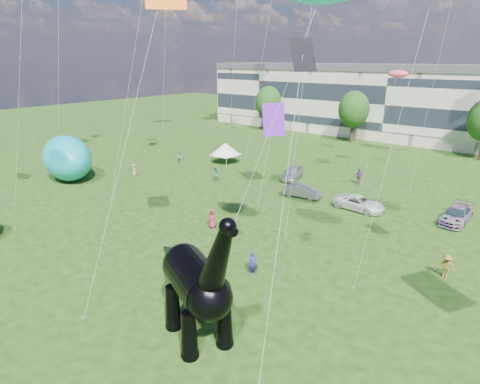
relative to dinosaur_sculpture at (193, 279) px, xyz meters
The scene contains 12 objects.
ground 4.95m from the dinosaur_sculpture, behind, with size 220.00×220.00×0.00m, color #16330C.
terrace_row 63.62m from the dinosaur_sculpture, 100.62° to the left, with size 78.00×11.00×12.00m, color beige.
tree_far_left 63.29m from the dinosaur_sculpture, 122.24° to the left, with size 5.20×5.20×9.44m.
tree_mid_left 55.81m from the dinosaur_sculpture, 106.38° to the left, with size 5.20×5.20×9.44m.
dinosaur_sculpture is the anchor object (origin of this frame).
car_silver 30.33m from the dinosaur_sculpture, 112.49° to the left, with size 1.91×4.75×1.62m, color silver.
car_grey 24.10m from the dinosaur_sculpture, 107.32° to the left, with size 1.43×4.10×1.35m, color slate.
car_white 23.31m from the dinosaur_sculpture, 92.15° to the left, with size 2.28×4.95×1.37m, color silver.
car_dark 26.85m from the dinosaur_sculpture, 74.32° to the left, with size 2.02×4.98×1.44m, color #595960.
gazebo_left 36.98m from the dinosaur_sculpture, 129.00° to the left, with size 4.11×4.11×2.85m.
inflatable_teal 34.16m from the dinosaur_sculpture, 162.26° to the left, with size 8.60×5.38×5.38m, color #0EA0AA.
visitors 17.26m from the dinosaur_sculpture, 101.57° to the left, with size 48.82×43.63×1.89m.
Camera 1 is at (17.28, -13.05, 14.17)m, focal length 30.00 mm.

